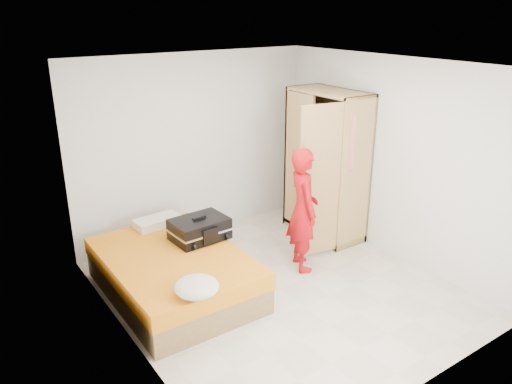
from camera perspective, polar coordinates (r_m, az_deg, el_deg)
room at (r=5.48m, az=2.89°, el=0.68°), size 4.00×4.02×2.60m
bed at (r=5.92m, az=-9.32°, el=-9.19°), size 1.42×2.02×0.50m
wardrobe at (r=7.10m, az=7.92°, el=2.57°), size 1.16×1.20×2.10m
person at (r=6.21m, az=5.39°, el=-2.03°), size 0.56×0.67×1.58m
suitcase at (r=6.08m, az=-6.47°, el=-4.23°), size 0.69×0.53×0.29m
round_cushion at (r=4.99m, az=-6.80°, el=-10.72°), size 0.44×0.44×0.17m
pillow at (r=6.56m, az=-11.20°, el=-3.33°), size 0.60×0.34×0.11m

